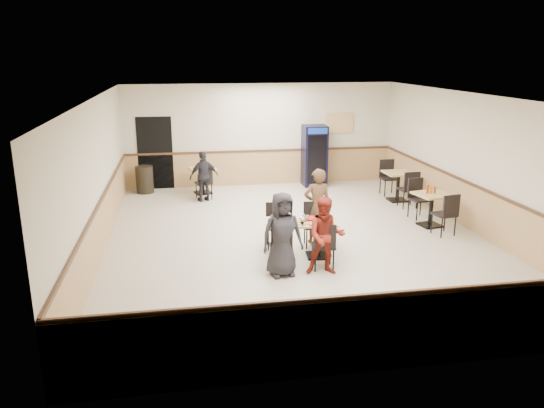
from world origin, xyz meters
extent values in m
plane|color=beige|center=(0.00, 0.00, 0.00)|extent=(10.00, 10.00, 0.00)
plane|color=silver|center=(0.00, 0.00, 3.00)|extent=(10.00, 10.00, 0.00)
plane|color=beige|center=(0.00, 5.00, 1.50)|extent=(8.00, 0.00, 8.00)
plane|color=beige|center=(0.00, -5.00, 1.50)|extent=(8.00, 0.00, 8.00)
plane|color=beige|center=(-4.00, 0.00, 1.50)|extent=(0.00, 10.00, 10.00)
plane|color=beige|center=(4.00, 0.00, 1.50)|extent=(0.00, 10.00, 10.00)
cube|color=tan|center=(0.00, 4.99, 0.50)|extent=(7.98, 0.03, 1.00)
cube|color=tan|center=(3.98, 0.00, 0.50)|extent=(0.03, 9.98, 1.00)
cube|color=#472B19|center=(0.00, 4.97, 1.03)|extent=(7.98, 0.04, 0.06)
cube|color=black|center=(-3.10, 4.98, 1.05)|extent=(1.00, 0.02, 2.10)
cube|color=orange|center=(2.40, 4.96, 1.80)|extent=(0.85, 0.02, 0.60)
cube|color=black|center=(-0.50, -1.02, 0.02)|extent=(0.48, 0.48, 0.04)
cylinder|color=black|center=(-0.50, -1.02, 0.37)|extent=(0.09, 0.09, 0.66)
cube|color=tan|center=(-0.50, -1.02, 0.71)|extent=(0.75, 0.75, 0.04)
cube|color=black|center=(0.18, -1.09, 0.02)|extent=(0.48, 0.48, 0.04)
cylinder|color=black|center=(0.18, -1.09, 0.37)|extent=(0.09, 0.09, 0.66)
cube|color=tan|center=(0.18, -1.09, 0.71)|extent=(0.75, 0.75, 0.04)
imported|color=#232227|center=(-0.68, -1.83, 0.76)|extent=(0.80, 0.58, 1.52)
imported|color=maroon|center=(0.09, -1.91, 0.71)|extent=(0.76, 0.63, 1.42)
imported|color=#513823|center=(0.36, -0.28, 0.79)|extent=(0.58, 0.38, 1.58)
imported|color=#232227|center=(-1.80, 3.37, 0.68)|extent=(0.86, 0.57, 1.35)
cube|color=red|center=(0.14, -0.97, 0.74)|extent=(0.47, 0.36, 0.02)
cube|color=red|center=(0.16, -1.24, 0.74)|extent=(0.47, 0.36, 0.02)
cube|color=red|center=(-0.56, -1.13, 0.74)|extent=(0.47, 0.36, 0.02)
cylinder|color=white|center=(-0.08, -1.26, 0.73)|extent=(0.22, 0.22, 0.01)
cube|color=#B47946|center=(-0.08, -1.26, 0.75)|extent=(0.26, 0.17, 0.02)
cylinder|color=white|center=(-0.27, -1.22, 0.73)|extent=(0.22, 0.22, 0.01)
cube|color=#B47946|center=(-0.27, -1.22, 0.75)|extent=(0.30, 0.24, 0.02)
cylinder|color=white|center=(-0.61, -1.13, 0.73)|extent=(0.22, 0.22, 0.01)
cube|color=#B47946|center=(-0.61, -1.13, 0.75)|extent=(0.29, 0.22, 0.02)
cylinder|color=white|center=(0.27, -1.20, 0.73)|extent=(0.22, 0.22, 0.01)
cube|color=#B47946|center=(0.27, -1.20, 0.75)|extent=(0.30, 0.27, 0.02)
cylinder|color=silver|center=(-0.68, -0.90, 0.78)|extent=(0.08, 0.08, 0.10)
cylinder|color=silver|center=(-0.67, -1.25, 0.78)|extent=(0.08, 0.08, 0.10)
cylinder|color=silver|center=(-0.48, -1.30, 0.78)|extent=(0.08, 0.08, 0.10)
cylinder|color=silver|center=(-0.40, -0.98, 0.78)|extent=(0.08, 0.08, 0.10)
cylinder|color=#A3A7B6|center=(-0.11, -1.01, 0.79)|extent=(0.07, 0.07, 0.12)
cylinder|color=#A3A7B6|center=(-0.04, -1.07, 0.79)|extent=(0.07, 0.07, 0.12)
ellipsoid|color=silver|center=(-0.14, -1.08, 0.78)|extent=(0.15, 0.15, 0.10)
cube|color=black|center=(3.21, 0.32, 0.02)|extent=(0.54, 0.54, 0.04)
cylinder|color=black|center=(3.21, 0.32, 0.39)|extent=(0.09, 0.09, 0.70)
cube|color=tan|center=(3.21, 0.32, 0.75)|extent=(0.84, 0.84, 0.04)
cube|color=black|center=(3.32, 2.50, 0.02)|extent=(0.48, 0.48, 0.04)
cylinder|color=black|center=(3.32, 2.50, 0.40)|extent=(0.09, 0.09, 0.71)
cube|color=tan|center=(3.32, 2.50, 0.77)|extent=(0.74, 0.74, 0.04)
cylinder|color=#B62B0D|center=(3.11, 0.37, 0.87)|extent=(0.06, 0.06, 0.20)
cylinder|color=#B27917|center=(3.20, 0.37, 0.85)|extent=(0.06, 0.06, 0.17)
cylinder|color=#B62B0D|center=(3.29, 0.37, 0.84)|extent=(0.05, 0.05, 0.14)
cube|color=black|center=(-1.80, 4.20, 0.02)|extent=(0.54, 0.54, 0.04)
cylinder|color=black|center=(-1.80, 4.20, 0.37)|extent=(0.09, 0.09, 0.66)
cube|color=tan|center=(-1.80, 4.20, 0.71)|extent=(0.84, 0.84, 0.04)
cube|color=black|center=(1.54, 4.60, 0.90)|extent=(0.69, 0.67, 1.80)
cube|color=black|center=(1.54, 4.26, 0.85)|extent=(0.55, 0.03, 1.42)
cube|color=#0D2E98|center=(1.54, 4.25, 1.68)|extent=(0.57, 0.03, 0.17)
cylinder|color=black|center=(-3.42, 4.55, 0.38)|extent=(0.49, 0.49, 0.77)
camera|label=1|loc=(-2.37, -10.48, 3.83)|focal=35.00mm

